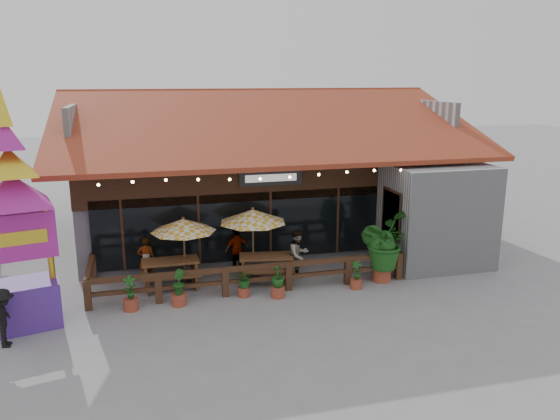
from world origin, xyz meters
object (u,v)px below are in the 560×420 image
object	(u,v)px
tropical_plant	(383,243)
thai_sign_tower	(13,197)
picnic_table_right	(266,263)
pedestrian	(4,318)
umbrella_left	(183,226)
umbrella_right	(253,216)
picnic_table_left	(171,268)

from	to	relation	value
tropical_plant	thai_sign_tower	bearing A→B (deg)	-176.37
picnic_table_right	pedestrian	world-z (taller)	pedestrian
umbrella_left	thai_sign_tower	size ratio (longest dim) A/B	0.33
umbrella_right	thai_sign_tower	bearing A→B (deg)	-162.09
umbrella_left	tropical_plant	bearing A→B (deg)	-12.65
pedestrian	umbrella_right	bearing A→B (deg)	-65.28
umbrella_left	thai_sign_tower	xyz separation A→B (m)	(-4.41, -2.09, 1.63)
tropical_plant	pedestrian	world-z (taller)	tropical_plant
picnic_table_right	thai_sign_tower	size ratio (longest dim) A/B	0.29
umbrella_left	tropical_plant	world-z (taller)	tropical_plant
umbrella_right	tropical_plant	bearing A→B (deg)	-20.31
picnic_table_right	pedestrian	xyz separation A→B (m)	(-7.32, -2.85, 0.19)
umbrella_right	tropical_plant	world-z (taller)	umbrella_right
umbrella_left	pedestrian	size ratio (longest dim) A/B	1.49
thai_sign_tower	tropical_plant	xyz separation A→B (m)	(10.70, 0.68, -2.28)
umbrella_right	pedestrian	bearing A→B (deg)	-155.01
tropical_plant	pedestrian	bearing A→B (deg)	-170.84
umbrella_left	thai_sign_tower	world-z (taller)	thai_sign_tower
picnic_table_right	umbrella_right	bearing A→B (deg)	129.74
tropical_plant	umbrella_right	bearing A→B (deg)	159.69
umbrella_right	picnic_table_right	size ratio (longest dim) A/B	1.34
umbrella_right	picnic_table_right	xyz separation A→B (m)	(0.34, -0.41, -1.53)
picnic_table_right	pedestrian	size ratio (longest dim) A/B	1.32
umbrella_right	picnic_table_left	bearing A→B (deg)	-176.54
picnic_table_left	tropical_plant	distance (m)	6.92
picnic_table_left	tropical_plant	bearing A→B (deg)	-11.03
picnic_table_left	tropical_plant	world-z (taller)	tropical_plant
umbrella_left	picnic_table_left	size ratio (longest dim) A/B	1.23
picnic_table_right	tropical_plant	bearing A→B (deg)	-16.33
picnic_table_right	tropical_plant	distance (m)	3.89
picnic_table_right	thai_sign_tower	distance (m)	7.85
umbrella_right	umbrella_left	bearing A→B (deg)	-178.15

